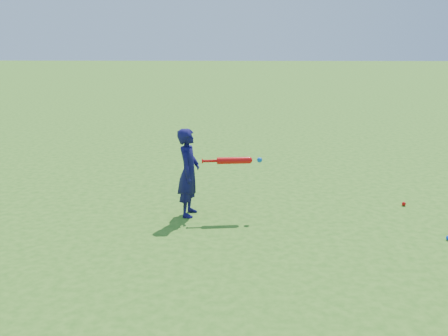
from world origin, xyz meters
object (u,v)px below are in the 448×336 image
ground_ball_red (404,204)px  ground_ball_blue (448,238)px  child (189,173)px  bat_swing (236,160)px

ground_ball_red → ground_ball_blue: same height
child → ground_ball_red: child is taller
ground_ball_blue → bat_swing: bearing=162.4°
child → ground_ball_blue: bearing=-96.2°
child → bat_swing: bearing=-80.6°
child → ground_ball_blue: size_ratio=20.41×
child → ground_ball_blue: child is taller
ground_ball_red → ground_ball_blue: bearing=-83.6°
ground_ball_blue → bat_swing: (-2.69, 0.85, 0.77)m
ground_ball_red → bat_swing: bearing=-170.3°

